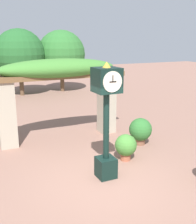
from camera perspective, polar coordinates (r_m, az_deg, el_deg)
ground_plane at (r=7.60m, az=1.37°, el=-14.00°), size 60.00×60.00×0.00m
pedestal_clock at (r=7.19m, az=1.70°, el=-0.07°), size 0.62×0.67×3.10m
pergola at (r=10.18m, az=-7.86°, el=6.34°), size 4.98×1.18×2.97m
potted_plant_near_left at (r=8.70m, az=5.66°, el=-6.86°), size 0.67×0.67×0.82m
potted_plant_near_right at (r=9.99m, az=8.62°, el=-3.64°), size 0.80×0.80×0.95m
tree_line at (r=19.10m, az=-15.13°, el=10.95°), size 9.80×3.57×4.27m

